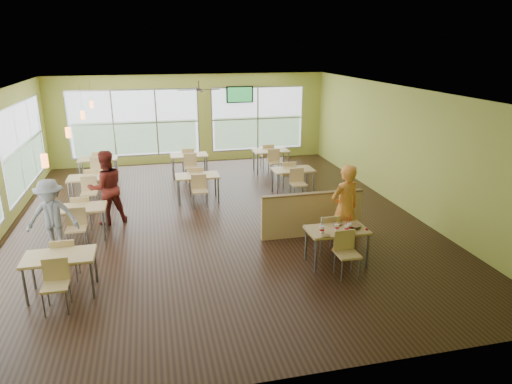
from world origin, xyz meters
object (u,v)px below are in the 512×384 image
main_table (337,234)px  half_wall_divider (312,214)px  food_basket (355,226)px  man_plaid (345,209)px

main_table → half_wall_divider: size_ratio=0.63×
half_wall_divider → food_basket: 1.54m
main_table → food_basket: (0.37, -0.02, 0.15)m
half_wall_divider → food_basket: bearing=-76.0°
main_table → man_plaid: size_ratio=0.79×
food_basket → man_plaid: bearing=89.3°
main_table → half_wall_divider: 1.45m
main_table → man_plaid: 0.72m
main_table → food_basket: bearing=-3.7°
half_wall_divider → man_plaid: man_plaid is taller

